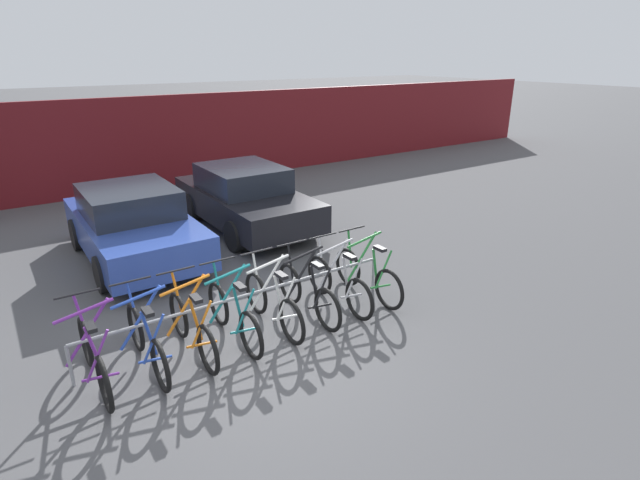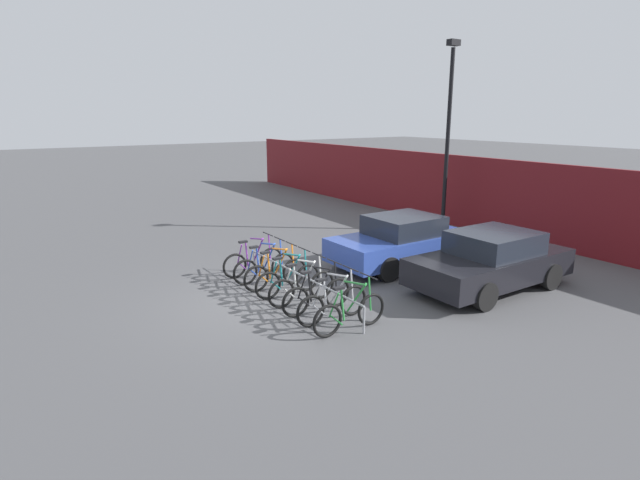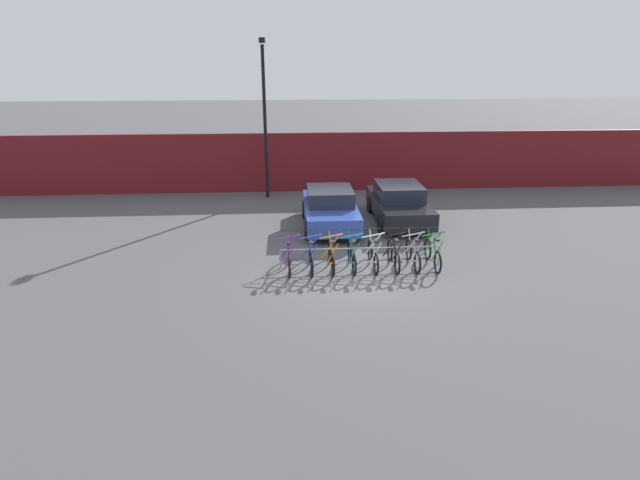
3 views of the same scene
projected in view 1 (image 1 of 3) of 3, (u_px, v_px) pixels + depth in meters
The scene contains 13 objects.
ground_plane at pixel (257, 356), 6.61m from camera, with size 120.00×120.00×0.00m, color #4C4C4F.
hoarding_wall at pixel (92, 149), 13.50m from camera, with size 36.00×0.16×2.62m, color maroon.
bike_rack at pixel (247, 298), 7.07m from camera, with size 4.72×0.04×0.57m.
bicycle_purple at pixel (94, 358), 5.90m from camera, with size 0.68×1.71×1.05m.
bicycle_blue at pixel (147, 342), 6.23m from camera, with size 0.68×1.71×1.05m.
bicycle_orange at pixel (192, 328), 6.53m from camera, with size 0.68×1.71×1.05m.
bicycle_teal at pixel (234, 316), 6.84m from camera, with size 0.68×1.71×1.05m.
bicycle_white at pixel (273, 304), 7.17m from camera, with size 0.68×1.71×1.05m.
bicycle_black at pixel (308, 293), 7.48m from camera, with size 0.68×1.71×1.05m.
bicycle_silver at pixel (339, 284), 7.78m from camera, with size 0.68×1.71×1.05m.
bicycle_green at pixel (367, 275), 8.09m from camera, with size 0.68×1.71×1.05m.
car_blue at pixel (133, 224), 9.49m from camera, with size 1.91×4.00×1.40m.
car_black at pixel (245, 198), 11.22m from camera, with size 1.91×4.15×1.40m.
Camera 1 is at (-2.47, -5.13, 3.78)m, focal length 28.00 mm.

